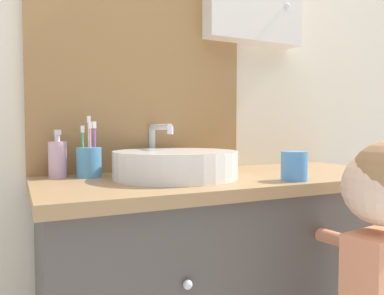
{
  "coord_description": "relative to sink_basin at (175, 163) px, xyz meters",
  "views": [
    {
      "loc": [
        -0.67,
        -0.75,
        0.97
      ],
      "look_at": [
        -0.18,
        0.28,
        0.91
      ],
      "focal_mm": 35.0,
      "sensor_mm": 36.0,
      "label": 1
    }
  ],
  "objects": [
    {
      "name": "wall_back",
      "position": [
        0.2,
        0.27,
        0.41
      ],
      "size": [
        3.2,
        0.18,
        2.5
      ],
      "color": "beige",
      "rests_on": "ground_plane"
    },
    {
      "name": "sink_basin",
      "position": [
        0.0,
        0.0,
        0.0
      ],
      "size": [
        0.4,
        0.45,
        0.17
      ],
      "color": "white",
      "rests_on": "vanity_counter"
    },
    {
      "name": "child_figure",
      "position": [
        0.33,
        -0.5,
        -0.24
      ],
      "size": [
        0.19,
        0.46,
        0.94
      ],
      "color": "slate",
      "rests_on": "ground_plane"
    },
    {
      "name": "drinking_cup",
      "position": [
        0.3,
        -0.22,
        -0.0
      ],
      "size": [
        0.08,
        0.08,
        0.09
      ],
      "primitive_type": "cylinder",
      "color": "#4789D1",
      "rests_on": "vanity_counter"
    },
    {
      "name": "toothbrush_holder",
      "position": [
        -0.25,
        0.13,
        0.01
      ],
      "size": [
        0.08,
        0.08,
        0.2
      ],
      "color": "#4C93C6",
      "rests_on": "vanity_counter"
    },
    {
      "name": "vanity_counter",
      "position": [
        0.2,
        -0.02,
        -0.45
      ],
      "size": [
        1.27,
        0.53,
        0.81
      ],
      "color": "#4C4742",
      "rests_on": "ground_plane"
    },
    {
      "name": "soap_dispenser",
      "position": [
        -0.34,
        0.16,
        0.02
      ],
      "size": [
        0.06,
        0.06,
        0.15
      ],
      "color": "#CCA3BC",
      "rests_on": "vanity_counter"
    }
  ]
}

